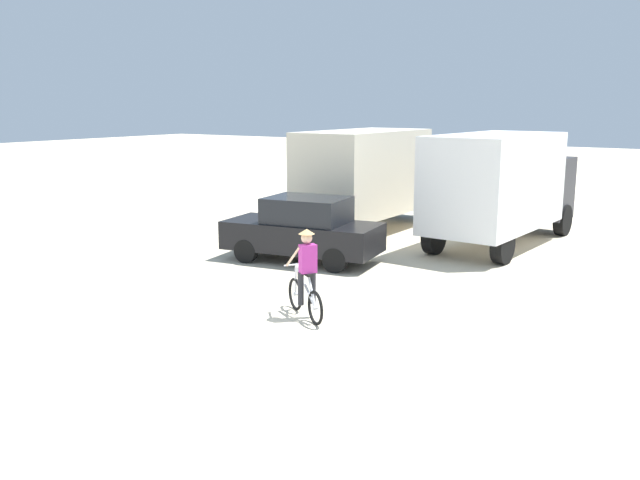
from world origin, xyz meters
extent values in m
plane|color=beige|center=(0.00, 0.00, 0.00)|extent=(120.00, 120.00, 0.00)
cube|color=beige|center=(-2.07, 9.71, 2.00)|extent=(2.46, 5.23, 2.70)
cube|color=#4C6B9E|center=(-2.03, 13.11, 1.50)|extent=(2.22, 1.53, 2.00)
cube|color=black|center=(-2.02, 13.81, 1.85)|extent=(2.02, 0.10, 0.80)
cylinder|color=black|center=(-3.05, 13.02, 0.50)|extent=(0.33, 1.00, 1.00)
cylinder|color=black|center=(-1.01, 13.00, 0.50)|extent=(0.33, 1.00, 1.00)
cylinder|color=black|center=(-3.11, 8.03, 0.50)|extent=(0.33, 1.00, 1.00)
cylinder|color=black|center=(-1.07, 8.01, 0.50)|extent=(0.33, 1.00, 1.00)
cube|color=white|center=(2.37, 9.58, 2.00)|extent=(2.75, 5.35, 2.70)
cube|color=#2D2D33|center=(2.61, 12.97, 1.50)|extent=(2.30, 1.65, 2.00)
cube|color=black|center=(2.66, 13.67, 1.85)|extent=(2.02, 0.22, 0.80)
cylinder|color=black|center=(1.59, 12.94, 0.50)|extent=(0.39, 1.02, 1.00)
cylinder|color=black|center=(3.62, 12.80, 0.50)|extent=(0.39, 1.02, 1.00)
cylinder|color=black|center=(1.24, 7.96, 0.50)|extent=(0.39, 1.02, 1.00)
cylinder|color=black|center=(3.28, 7.82, 0.50)|extent=(0.39, 1.02, 1.00)
cube|color=black|center=(-1.38, 5.16, 0.70)|extent=(4.42, 2.38, 0.76)
cube|color=black|center=(-1.23, 5.19, 1.42)|extent=(2.32, 1.90, 0.68)
cylinder|color=black|center=(-2.55, 4.20, 0.32)|extent=(0.67, 0.31, 0.64)
cylinder|color=black|center=(-2.79, 5.74, 0.32)|extent=(0.67, 0.31, 0.64)
cylinder|color=black|center=(0.02, 4.59, 0.32)|extent=(0.67, 0.31, 0.64)
cylinder|color=black|center=(-0.21, 6.13, 0.32)|extent=(0.67, 0.31, 0.64)
torus|color=black|center=(1.00, 1.46, 0.34)|extent=(0.60, 0.42, 0.68)
cylinder|color=silver|center=(1.00, 1.46, 0.34)|extent=(0.11, 0.11, 0.08)
torus|color=black|center=(1.88, 0.89, 0.34)|extent=(0.60, 0.42, 0.68)
cylinder|color=silver|center=(1.88, 0.89, 0.34)|extent=(0.11, 0.11, 0.08)
cylinder|color=silver|center=(1.46, 1.16, 0.66)|extent=(0.89, 0.60, 0.68)
cylinder|color=silver|center=(1.31, 1.25, 0.94)|extent=(0.58, 0.40, 0.13)
cylinder|color=silver|center=(1.73, 0.98, 0.62)|extent=(0.35, 0.25, 0.59)
cylinder|color=silver|center=(1.02, 1.45, 0.66)|extent=(0.11, 0.10, 0.64)
cylinder|color=silver|center=(1.04, 1.43, 0.98)|extent=(0.32, 0.45, 0.04)
cube|color=black|center=(1.59, 1.07, 0.93)|extent=(0.27, 0.23, 0.06)
cube|color=#AD2D8C|center=(1.57, 1.09, 1.24)|extent=(0.34, 0.38, 0.56)
sphere|color=beige|center=(1.52, 1.12, 1.64)|extent=(0.22, 0.22, 0.22)
cone|color=tan|center=(1.52, 1.12, 1.77)|extent=(0.32, 0.32, 0.10)
cylinder|color=#26262B|center=(1.45, 1.01, 0.63)|extent=(0.12, 0.12, 0.66)
cylinder|color=#26262B|center=(1.59, 1.23, 0.63)|extent=(0.12, 0.12, 0.66)
cylinder|color=beige|center=(1.19, 1.12, 1.23)|extent=(0.57, 0.35, 0.53)
cylinder|color=beige|center=(1.39, 1.42, 1.23)|extent=(0.53, 0.42, 0.53)
camera|label=1|loc=(8.75, -9.48, 4.21)|focal=37.73mm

